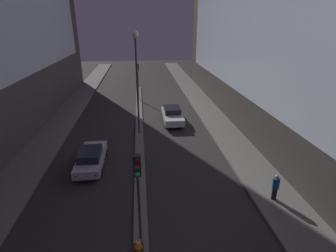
{
  "coord_description": "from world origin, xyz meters",
  "views": [
    {
      "loc": [
        0.25,
        -4.89,
        9.55
      ],
      "look_at": [
        2.68,
        17.67,
        0.5
      ],
      "focal_mm": 28.0,
      "sensor_mm": 36.0,
      "label": 1
    }
  ],
  "objects_px": {
    "pedestrian_on_right_sidewalk": "(275,187)",
    "traffic_light_mid": "(138,73)",
    "car_left_lane": "(91,158)",
    "street_lamp": "(136,64)",
    "car_right_lane": "(172,115)",
    "traffic_light_near": "(138,182)",
    "traffic_cone_far": "(138,242)"
  },
  "relations": [
    {
      "from": "pedestrian_on_right_sidewalk",
      "to": "traffic_light_mid",
      "type": "bearing_deg",
      "value": 109.27
    },
    {
      "from": "car_left_lane",
      "to": "pedestrian_on_right_sidewalk",
      "type": "height_order",
      "value": "pedestrian_on_right_sidewalk"
    },
    {
      "from": "street_lamp",
      "to": "car_right_lane",
      "type": "xyz_separation_m",
      "value": [
        3.37,
        2.69,
        -5.56
      ]
    },
    {
      "from": "street_lamp",
      "to": "pedestrian_on_right_sidewalk",
      "type": "height_order",
      "value": "street_lamp"
    },
    {
      "from": "traffic_light_near",
      "to": "car_left_lane",
      "type": "bearing_deg",
      "value": 114.0
    },
    {
      "from": "car_left_lane",
      "to": "car_right_lane",
      "type": "height_order",
      "value": "car_right_lane"
    },
    {
      "from": "car_right_lane",
      "to": "pedestrian_on_right_sidewalk",
      "type": "bearing_deg",
      "value": -72.49
    },
    {
      "from": "traffic_cone_far",
      "to": "pedestrian_on_right_sidewalk",
      "type": "distance_m",
      "value": 8.13
    },
    {
      "from": "traffic_cone_far",
      "to": "street_lamp",
      "type": "bearing_deg",
      "value": 89.51
    },
    {
      "from": "traffic_cone_far",
      "to": "car_right_lane",
      "type": "height_order",
      "value": "car_right_lane"
    },
    {
      "from": "traffic_light_mid",
      "to": "car_right_lane",
      "type": "bearing_deg",
      "value": -68.01
    },
    {
      "from": "traffic_cone_far",
      "to": "pedestrian_on_right_sidewalk",
      "type": "height_order",
      "value": "pedestrian_on_right_sidewalk"
    },
    {
      "from": "traffic_light_mid",
      "to": "traffic_light_near",
      "type": "bearing_deg",
      "value": -90.0
    },
    {
      "from": "street_lamp",
      "to": "car_left_lane",
      "type": "distance_m",
      "value": 8.55
    },
    {
      "from": "traffic_light_near",
      "to": "pedestrian_on_right_sidewalk",
      "type": "relative_size",
      "value": 2.93
    },
    {
      "from": "street_lamp",
      "to": "car_right_lane",
      "type": "height_order",
      "value": "street_lamp"
    },
    {
      "from": "car_left_lane",
      "to": "car_right_lane",
      "type": "relative_size",
      "value": 1.02
    },
    {
      "from": "traffic_light_near",
      "to": "traffic_light_mid",
      "type": "height_order",
      "value": "same"
    },
    {
      "from": "street_lamp",
      "to": "car_right_lane",
      "type": "bearing_deg",
      "value": 38.6
    },
    {
      "from": "car_right_lane",
      "to": "traffic_light_mid",
      "type": "bearing_deg",
      "value": 111.99
    },
    {
      "from": "traffic_light_near",
      "to": "car_left_lane",
      "type": "distance_m",
      "value": 8.75
    },
    {
      "from": "traffic_light_near",
      "to": "street_lamp",
      "type": "relative_size",
      "value": 0.52
    },
    {
      "from": "traffic_cone_far",
      "to": "car_left_lane",
      "type": "distance_m",
      "value": 8.35
    },
    {
      "from": "traffic_light_near",
      "to": "street_lamp",
      "type": "xyz_separation_m",
      "value": [
        0.0,
        13.09,
        2.81
      ]
    },
    {
      "from": "traffic_light_near",
      "to": "traffic_cone_far",
      "type": "height_order",
      "value": "traffic_light_near"
    },
    {
      "from": "car_left_lane",
      "to": "pedestrian_on_right_sidewalk",
      "type": "relative_size",
      "value": 2.95
    },
    {
      "from": "street_lamp",
      "to": "car_left_lane",
      "type": "relative_size",
      "value": 1.9
    },
    {
      "from": "traffic_light_mid",
      "to": "car_right_lane",
      "type": "relative_size",
      "value": 1.01
    },
    {
      "from": "traffic_light_mid",
      "to": "car_left_lane",
      "type": "bearing_deg",
      "value": -101.51
    },
    {
      "from": "traffic_cone_far",
      "to": "car_right_lane",
      "type": "distance_m",
      "value": 16.28
    },
    {
      "from": "traffic_light_near",
      "to": "traffic_light_mid",
      "type": "relative_size",
      "value": 1.0
    },
    {
      "from": "pedestrian_on_right_sidewalk",
      "to": "street_lamp",
      "type": "bearing_deg",
      "value": 125.59
    }
  ]
}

